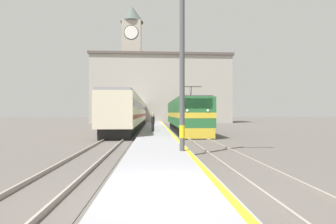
{
  "coord_description": "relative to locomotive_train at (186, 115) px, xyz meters",
  "views": [
    {
      "loc": [
        -0.28,
        -6.2,
        2.09
      ],
      "look_at": [
        1.53,
        25.5,
        2.18
      ],
      "focal_mm": 28.0,
      "sensor_mm": 36.0,
      "label": 1
    }
  ],
  "objects": [
    {
      "name": "person_on_platform",
      "position": [
        -3.45,
        -2.19,
        -0.68
      ],
      "size": [
        0.34,
        0.34,
        1.59
      ],
      "color": "#23232D",
      "rests_on": "platform"
    },
    {
      "name": "catenary_mast",
      "position": [
        -2.0,
        -15.32,
        2.95
      ],
      "size": [
        2.38,
        0.26,
        8.92
      ],
      "color": "#4C4C51",
      "rests_on": "platform"
    },
    {
      "name": "locomotive_train",
      "position": [
        0.0,
        0.0,
        0.0
      ],
      "size": [
        2.92,
        15.25,
        4.51
      ],
      "color": "black",
      "rests_on": "ground"
    },
    {
      "name": "rail_track_near",
      "position": [
        0.0,
        3.7,
        -1.78
      ],
      "size": [
        2.84,
        140.0,
        0.16
      ],
      "color": "#514C47",
      "rests_on": "ground"
    },
    {
      "name": "second_waiting_passenger",
      "position": [
        -3.46,
        3.06,
        -0.58
      ],
      "size": [
        0.34,
        0.34,
        1.76
      ],
      "color": "#23232D",
      "rests_on": "platform"
    },
    {
      "name": "platform",
      "position": [
        -3.15,
        3.7,
        -1.66
      ],
      "size": [
        2.96,
        140.0,
        0.31
      ],
      "color": "gray",
      "rests_on": "ground"
    },
    {
      "name": "station_building",
      "position": [
        -1.64,
        28.95,
        5.44
      ],
      "size": [
        29.73,
        7.72,
        14.45
      ],
      "color": "#A8A399",
      "rests_on": "ground"
    },
    {
      "name": "rail_track_far",
      "position": [
        -6.36,
        3.7,
        -1.78
      ],
      "size": [
        2.84,
        140.0,
        0.16
      ],
      "color": "#514C47",
      "rests_on": "ground"
    },
    {
      "name": "ground_plane",
      "position": [
        -3.15,
        8.7,
        -1.81
      ],
      "size": [
        200.0,
        200.0,
        0.0
      ],
      "primitive_type": "plane",
      "color": "#514C47"
    },
    {
      "name": "passenger_train",
      "position": [
        -6.36,
        9.29,
        0.31
      ],
      "size": [
        2.92,
        35.62,
        3.94
      ],
      "color": "black",
      "rests_on": "ground"
    },
    {
      "name": "clock_tower",
      "position": [
        -8.81,
        39.37,
        13.78
      ],
      "size": [
        5.81,
        5.81,
        29.29
      ],
      "color": "#ADA393",
      "rests_on": "ground"
    }
  ]
}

